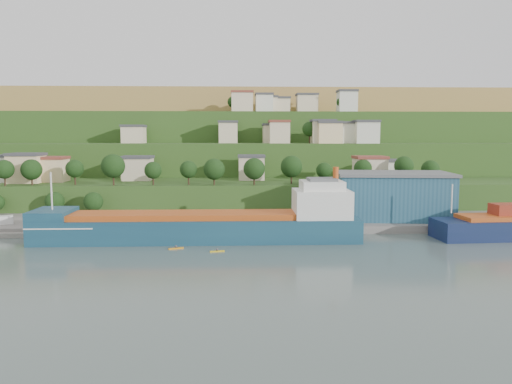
{
  "coord_description": "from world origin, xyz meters",
  "views": [
    {
      "loc": [
        5.97,
        -108.42,
        24.7
      ],
      "look_at": [
        10.7,
        15.0,
        10.87
      ],
      "focal_mm": 35.0,
      "sensor_mm": 36.0,
      "label": 1
    }
  ],
  "objects_px": {
    "warehouse": "(393,195)",
    "caravan": "(0,222)",
    "cargo_ship_near": "(208,227)",
    "kayak_orange": "(176,248)"
  },
  "relations": [
    {
      "from": "cargo_ship_near",
      "to": "caravan",
      "type": "relative_size",
      "value": 12.14
    },
    {
      "from": "cargo_ship_near",
      "to": "kayak_orange",
      "type": "xyz_separation_m",
      "value": [
        -6.68,
        -8.69,
        -2.9
      ]
    },
    {
      "from": "caravan",
      "to": "kayak_orange",
      "type": "relative_size",
      "value": 1.89
    },
    {
      "from": "cargo_ship_near",
      "to": "kayak_orange",
      "type": "distance_m",
      "value": 11.34
    },
    {
      "from": "kayak_orange",
      "to": "cargo_ship_near",
      "type": "bearing_deg",
      "value": 31.9
    },
    {
      "from": "warehouse",
      "to": "kayak_orange",
      "type": "height_order",
      "value": "warehouse"
    },
    {
      "from": "kayak_orange",
      "to": "caravan",
      "type": "bearing_deg",
      "value": 135.31
    },
    {
      "from": "warehouse",
      "to": "cargo_ship_near",
      "type": "bearing_deg",
      "value": -153.43
    },
    {
      "from": "warehouse",
      "to": "caravan",
      "type": "bearing_deg",
      "value": -170.77
    },
    {
      "from": "caravan",
      "to": "cargo_ship_near",
      "type": "bearing_deg",
      "value": -35.93
    }
  ]
}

